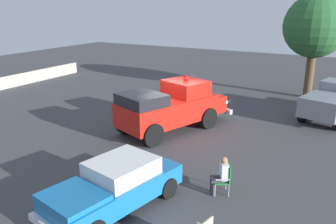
{
  "coord_description": "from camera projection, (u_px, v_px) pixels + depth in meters",
  "views": [
    {
      "loc": [
        14.07,
        7.52,
        5.9
      ],
      "look_at": [
        0.3,
        -0.13,
        0.95
      ],
      "focal_mm": 36.88,
      "sensor_mm": 36.0,
      "label": 1
    }
  ],
  "objects": [
    {
      "name": "oak_tree_left",
      "position": [
        315.0,
        27.0,
        21.46
      ],
      "size": [
        3.94,
        3.94,
        6.55
      ],
      "color": "brown",
      "rests_on": "ground"
    },
    {
      "name": "classic_hot_rod",
      "position": [
        114.0,
        186.0,
        10.23
      ],
      "size": [
        4.64,
        2.69,
        1.46
      ],
      "color": "black",
      "rests_on": "ground"
    },
    {
      "name": "background_fence",
      "position": [
        26.0,
        78.0,
        26.42
      ],
      "size": [
        10.85,
        0.12,
        0.9
      ],
      "color": "#A8A393",
      "rests_on": "ground"
    },
    {
      "name": "spectator_seated",
      "position": [
        221.0,
        174.0,
        11.03
      ],
      "size": [
        0.6,
        0.65,
        1.29
      ],
      "color": "#383842",
      "rests_on": "ground"
    },
    {
      "name": "parked_pickup",
      "position": [
        333.0,
        101.0,
        18.29
      ],
      "size": [
        5.1,
        2.98,
        1.9
      ],
      "color": "black",
      "rests_on": "ground"
    },
    {
      "name": "ground_plane",
      "position": [
        173.0,
        129.0,
        16.99
      ],
      "size": [
        60.0,
        60.0,
        0.0
      ],
      "primitive_type": "plane",
      "color": "#424244"
    },
    {
      "name": "lawn_chair_by_car",
      "position": [
        134.0,
        104.0,
        19.09
      ],
      "size": [
        0.56,
        0.54,
        1.02
      ],
      "color": "#B7BABF",
      "rests_on": "ground"
    },
    {
      "name": "lawn_chair_near_truck",
      "position": [
        225.0,
        177.0,
        11.07
      ],
      "size": [
        0.68,
        0.68,
        1.02
      ],
      "color": "#B7BABF",
      "rests_on": "ground"
    },
    {
      "name": "vintage_fire_truck",
      "position": [
        172.0,
        106.0,
        16.58
      ],
      "size": [
        6.33,
        4.1,
        2.59
      ],
      "color": "black",
      "rests_on": "ground"
    }
  ]
}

